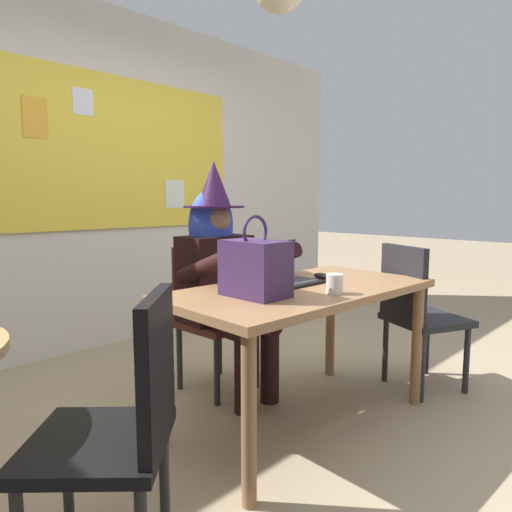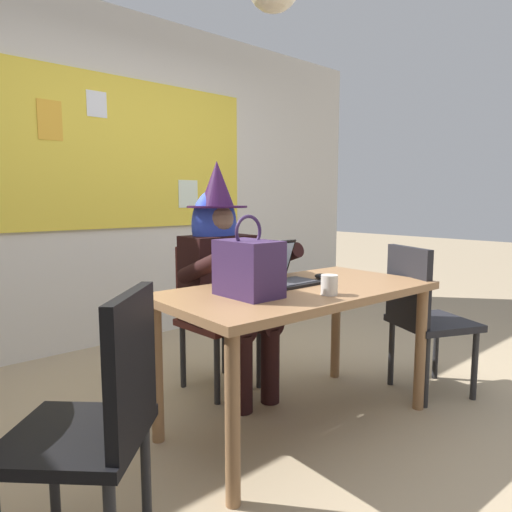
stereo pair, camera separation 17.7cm
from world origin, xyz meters
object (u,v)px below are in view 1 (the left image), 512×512
object	(u,v)px
handbag	(256,268)
desk_main	(302,304)
laptop	(284,273)
chair_at_desk	(209,309)
coffee_mug	(334,284)
chair_extra_corner	(416,309)
computer_mouse	(321,276)
person_costumed	(221,266)
chair_spare_by_window	(123,420)

from	to	relation	value
handbag	desk_main	bearing A→B (deg)	-1.46
desk_main	handbag	size ratio (longest dim) A/B	3.85
handbag	laptop	bearing A→B (deg)	20.74
chair_at_desk	coffee_mug	size ratio (longest dim) A/B	9.39
desk_main	chair_extra_corner	xyz separation A→B (m)	(0.84, -0.23, -0.13)
laptop	handbag	bearing A→B (deg)	-158.73
desk_main	handbag	xyz separation A→B (m)	(-0.33, 0.01, 0.22)
coffee_mug	computer_mouse	bearing A→B (deg)	44.88
laptop	handbag	xyz separation A→B (m)	(-0.36, -0.14, 0.08)
coffee_mug	chair_extra_corner	distance (m)	0.91
chair_at_desk	handbag	size ratio (longest dim) A/B	2.36
person_costumed	laptop	distance (m)	0.46
computer_mouse	person_costumed	bearing A→B (deg)	125.19
chair_at_desk	chair_extra_corner	size ratio (longest dim) A/B	0.98
computer_mouse	chair_spare_by_window	distance (m)	1.47
desk_main	chair_extra_corner	size ratio (longest dim) A/B	1.61
person_costumed	handbag	xyz separation A→B (m)	(-0.32, -0.60, 0.09)
person_costumed	chair_extra_corner	world-z (taller)	person_costumed
laptop	chair_spare_by_window	world-z (taller)	laptop
laptop	chair_extra_corner	size ratio (longest dim) A/B	0.34
desk_main	laptop	world-z (taller)	laptop
desk_main	laptop	size ratio (longest dim) A/B	4.73
handbag	chair_spare_by_window	xyz separation A→B (m)	(-0.82, -0.23, -0.36)
handbag	chair_extra_corner	size ratio (longest dim) A/B	0.42
chair_at_desk	handbag	xyz separation A→B (m)	(-0.32, -0.72, 0.37)
person_costumed	chair_at_desk	bearing A→B (deg)	-177.20
desk_main	chair_at_desk	xyz separation A→B (m)	(-0.02, 0.73, -0.15)
chair_at_desk	person_costumed	size ratio (longest dim) A/B	0.63
person_costumed	coffee_mug	world-z (taller)	person_costumed
chair_at_desk	laptop	distance (m)	0.65
chair_at_desk	coffee_mug	distance (m)	0.99
laptop	coffee_mug	size ratio (longest dim) A/B	3.23
chair_spare_by_window	chair_extra_corner	size ratio (longest dim) A/B	0.99
handbag	chair_spare_by_window	bearing A→B (deg)	-164.22
desk_main	chair_spare_by_window	distance (m)	1.18
laptop	chair_spare_by_window	size ratio (longest dim) A/B	0.34
desk_main	chair_extra_corner	bearing A→B (deg)	-15.51
person_costumed	chair_extra_corner	size ratio (longest dim) A/B	1.56
coffee_mug	chair_spare_by_window	distance (m)	1.16
laptop	computer_mouse	bearing A→B (deg)	-17.74
desk_main	coffee_mug	xyz separation A→B (m)	(-0.03, -0.22, 0.14)
desk_main	laptop	distance (m)	0.20
computer_mouse	chair_spare_by_window	bearing A→B (deg)	-160.30
handbag	coffee_mug	world-z (taller)	handbag
laptop	chair_spare_by_window	distance (m)	1.27
desk_main	coffee_mug	size ratio (longest dim) A/B	15.32
desk_main	laptop	bearing A→B (deg)	78.69
chair_at_desk	handbag	distance (m)	0.87
chair_extra_corner	person_costumed	bearing A→B (deg)	159.64
chair_spare_by_window	laptop	bearing A→B (deg)	-118.03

